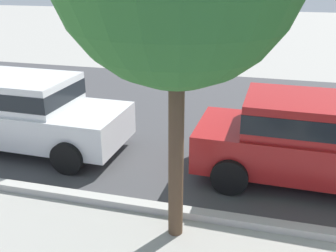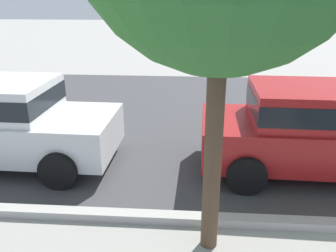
# 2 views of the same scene
# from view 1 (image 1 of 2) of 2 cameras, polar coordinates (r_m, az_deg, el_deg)

# --- Properties ---
(parked_car_white) EXTENTS (4.14, 2.00, 1.56)m
(parked_car_white) POSITION_cam_1_polar(r_m,az_deg,el_deg) (8.69, -20.07, 2.18)
(parked_car_white) COLOR silver
(parked_car_white) RESTS_ON ground
(parked_car_red) EXTENTS (4.14, 2.00, 1.56)m
(parked_car_red) POSITION_cam_1_polar(r_m,az_deg,el_deg) (7.25, 20.31, -1.65)
(parked_car_red) COLOR #B21E1E
(parked_car_red) RESTS_ON ground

